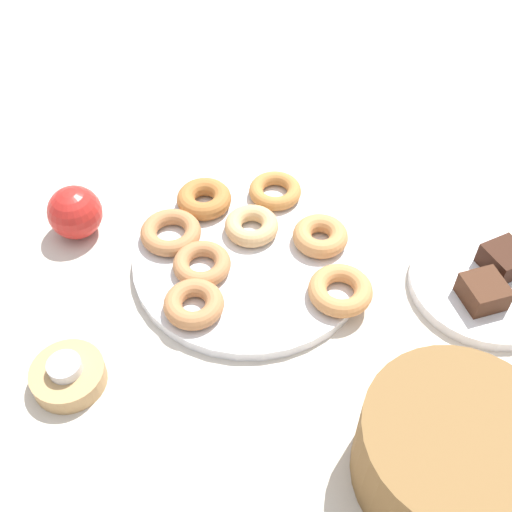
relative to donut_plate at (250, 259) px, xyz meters
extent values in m
plane|color=beige|center=(0.00, 0.00, -0.01)|extent=(2.40, 2.40, 0.00)
cylinder|color=silver|center=(0.00, 0.00, 0.00)|extent=(0.34, 0.34, 0.02)
torus|color=#C6844C|center=(-0.10, 0.11, 0.02)|extent=(0.12, 0.12, 0.03)
torus|color=#B27547|center=(0.10, -0.07, 0.02)|extent=(0.12, 0.12, 0.02)
torus|color=#B27547|center=(0.10, 0.07, 0.02)|extent=(0.10, 0.10, 0.03)
torus|color=#BC7A3D|center=(-0.07, -0.11, 0.02)|extent=(0.10, 0.10, 0.02)
torus|color=#AD6B33|center=(0.04, -0.12, 0.02)|extent=(0.11, 0.11, 0.03)
torus|color=#B27547|center=(0.07, 0.01, 0.02)|extent=(0.12, 0.12, 0.02)
torus|color=tan|center=(-0.02, -0.04, 0.02)|extent=(0.10, 0.10, 0.03)
torus|color=#C6844C|center=(-0.11, 0.01, 0.02)|extent=(0.11, 0.11, 0.03)
cylinder|color=silver|center=(-0.30, 0.14, 0.00)|extent=(0.21, 0.21, 0.02)
cube|color=#381E14|center=(-0.33, 0.13, 0.03)|extent=(0.06, 0.06, 0.03)
cube|color=#472819|center=(-0.28, 0.17, 0.03)|extent=(0.05, 0.06, 0.03)
cylinder|color=tan|center=(0.27, 0.12, 0.01)|extent=(0.09, 0.09, 0.03)
cylinder|color=silver|center=(0.27, 0.12, 0.03)|extent=(0.04, 0.04, 0.01)
cylinder|color=brown|center=(-0.12, 0.37, 0.04)|extent=(0.21, 0.21, 0.11)
sphere|color=red|center=(0.23, -0.14, 0.03)|extent=(0.08, 0.08, 0.08)
camera|label=1|loc=(0.17, 0.58, 0.68)|focal=43.71mm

